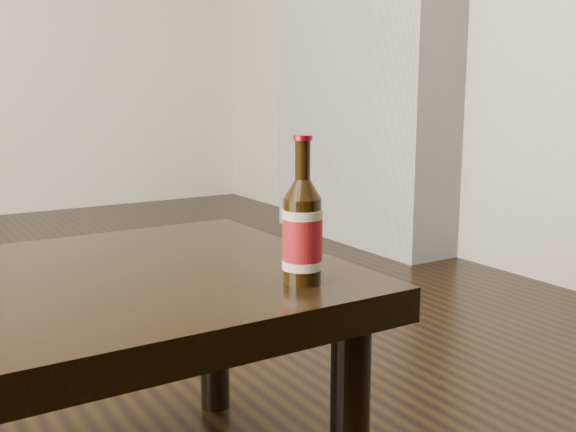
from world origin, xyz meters
TOP-DOWN VIEW (x-y plane):
  - beer_bottle at (0.73, -0.72)m, footprint 0.09×0.09m

SIDE VIEW (x-z plane):
  - beer_bottle at x=0.73m, z-range 0.44..0.70m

